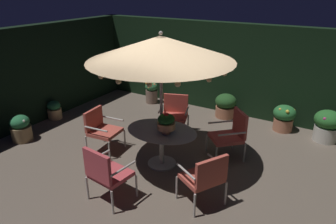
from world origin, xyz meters
The scene contains 17 objects.
ground_plane centered at (0.00, 0.00, -0.01)m, with size 8.64×6.67×0.02m, color #685A4D.
hedge_backdrop_rear centered at (0.00, 3.19, 1.21)m, with size 8.64×0.30×2.43m, color black.
hedge_backdrop_left centered at (-4.17, 0.00, 1.21)m, with size 0.30×6.67×2.43m, color black.
patio_dining_table centered at (-0.22, -0.18, 0.59)m, with size 1.42×1.05×0.75m.
patio_umbrella centered at (-0.22, -0.18, 2.31)m, with size 2.61×2.61×2.60m.
centerpiece_planter centered at (-0.07, -0.25, 0.98)m, with size 0.34×0.34×0.42m.
patio_chair_north centered at (-0.39, -1.61, 0.57)m, with size 0.69×0.65×0.99m.
patio_chair_northeast centered at (1.02, -0.88, 0.56)m, with size 0.79×0.82×0.94m.
patio_chair_east centered at (0.83, 0.81, 0.55)m, with size 0.87×0.87×0.99m.
patio_chair_southeast centered at (-0.70, 1.17, 0.54)m, with size 0.79×0.75×0.93m.
patio_chair_south centered at (-1.64, -0.33, 0.52)m, with size 0.67×0.68×0.91m.
potted_plant_left_far centered at (2.46, 2.59, 0.39)m, with size 0.59×0.59×0.73m.
potted_plant_left_near centered at (-2.32, 2.61, 0.34)m, with size 0.38×0.39×0.64m.
potted_plant_right_near centered at (-3.52, -0.96, 0.30)m, with size 0.45×0.45×0.61m.
potted_plant_back_left centered at (-0.01, 2.73, 0.33)m, with size 0.56×0.56×0.64m.
potted_plant_right_far centered at (-3.86, 0.28, 0.25)m, with size 0.36×0.36×0.49m.
potted_plant_front_corner centered at (1.51, 2.66, 0.35)m, with size 0.53×0.53×0.64m.
Camera 1 is at (2.60, -4.69, 3.34)m, focal length 33.02 mm.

